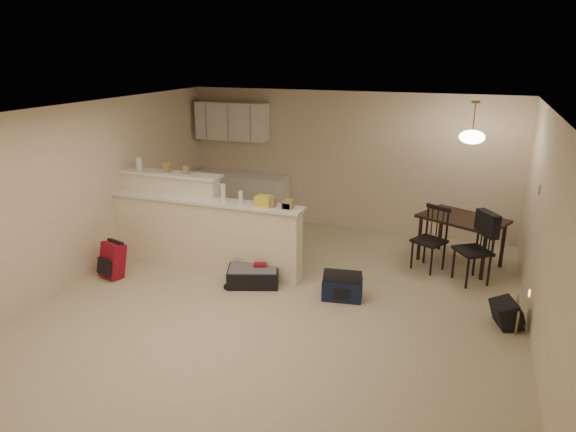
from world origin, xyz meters
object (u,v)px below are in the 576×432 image
at_px(suitcase, 253,276).
at_px(red_backpack, 113,260).
at_px(navy_duffel, 342,289).
at_px(dining_chair_near, 429,239).
at_px(dining_table, 462,223).
at_px(black_daypack, 506,314).
at_px(dining_chair_far, 473,249).
at_px(pendant_lamp, 472,136).

relative_size(suitcase, red_backpack, 1.38).
distance_m(suitcase, navy_duffel, 1.30).
bearing_deg(dining_chair_near, dining_table, 71.25).
xyz_separation_m(dining_chair_near, navy_duffel, (-0.96, -1.40, -0.34)).
relative_size(dining_chair_near, suitcase, 1.37).
height_order(dining_table, black_daypack, dining_table).
xyz_separation_m(dining_table, black_daypack, (0.63, -1.81, -0.50)).
distance_m(dining_chair_near, dining_chair_far, 0.67).
height_order(dining_table, dining_chair_far, dining_chair_far).
relative_size(red_backpack, navy_duffel, 0.98).
xyz_separation_m(suitcase, black_daypack, (3.33, 0.00, 0.04)).
bearing_deg(pendant_lamp, dining_table, 0.00).
xyz_separation_m(dining_chair_far, red_backpack, (-4.92, -1.63, -0.25)).
xyz_separation_m(pendant_lamp, dining_chair_near, (-0.44, -0.40, -1.50)).
relative_size(dining_table, red_backpack, 2.79).
relative_size(dining_chair_far, red_backpack, 1.98).
bearing_deg(navy_duffel, dining_table, 43.45).
height_order(dining_table, navy_duffel, dining_table).
distance_m(navy_duffel, black_daypack, 2.03).
bearing_deg(pendant_lamp, navy_duffel, -127.79).
relative_size(pendant_lamp, dining_chair_near, 0.64).
height_order(dining_table, pendant_lamp, pendant_lamp).
height_order(dining_chair_near, suitcase, dining_chair_near).
xyz_separation_m(pendant_lamp, dining_chair_far, (0.19, -0.65, -1.48)).
relative_size(dining_chair_far, navy_duffel, 1.95).
xyz_separation_m(dining_table, dining_chair_near, (-0.44, -0.40, -0.18)).
bearing_deg(suitcase, pendant_lamp, 14.09).
bearing_deg(dining_chair_far, red_backpack, -105.64).
relative_size(dining_table, pendant_lamp, 2.31).
bearing_deg(black_daypack, navy_duffel, 71.22).
bearing_deg(dining_table, dining_chair_near, -112.61).
distance_m(pendant_lamp, suitcase, 3.75).
bearing_deg(suitcase, red_backpack, 173.41).
height_order(dining_chair_far, red_backpack, dining_chair_far).
bearing_deg(black_daypack, red_backpack, 76.26).
bearing_deg(pendant_lamp, red_backpack, -154.29).
distance_m(dining_chair_far, suitcase, 3.13).
bearing_deg(dining_chair_far, navy_duffel, -87.90).
bearing_deg(dining_chair_far, suitcase, -102.15).
xyz_separation_m(dining_chair_near, dining_chair_far, (0.62, -0.25, 0.02)).
height_order(suitcase, navy_duffel, navy_duffel).
distance_m(dining_table, suitcase, 3.29).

